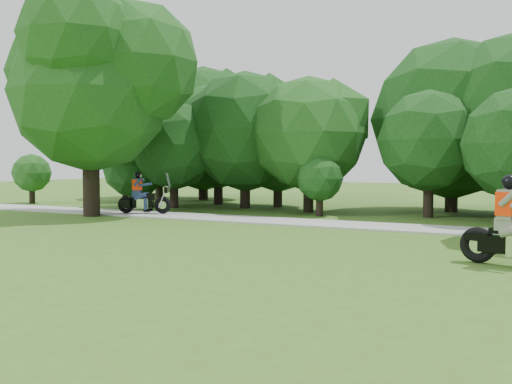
% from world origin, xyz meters
% --- Properties ---
extents(ground, '(100.00, 100.00, 0.00)m').
position_xyz_m(ground, '(0.00, 0.00, 0.00)').
color(ground, '#3C611B').
rests_on(ground, ground).
extents(walkway, '(60.00, 2.20, 0.06)m').
position_xyz_m(walkway, '(0.00, 8.00, 0.03)').
color(walkway, gray).
rests_on(walkway, ground).
extents(tree_line, '(40.11, 12.80, 7.84)m').
position_xyz_m(tree_line, '(0.14, 14.47, 3.68)').
color(tree_line, black).
rests_on(tree_line, ground).
extents(big_tree_west, '(8.64, 6.56, 9.96)m').
position_xyz_m(big_tree_west, '(-10.54, 6.85, 5.76)').
color(big_tree_west, black).
rests_on(big_tree_west, ground).
extents(touring_motorcycle, '(2.24, 1.28, 1.77)m').
position_xyz_m(touring_motorcycle, '(-9.10, 7.94, 0.70)').
color(touring_motorcycle, black).
rests_on(touring_motorcycle, walkway).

